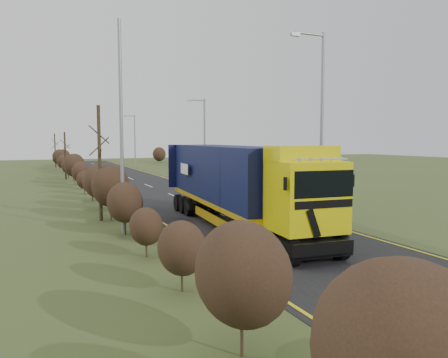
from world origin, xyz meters
TOP-DOWN VIEW (x-y plane):
  - ground at (0.00, 0.00)m, footprint 160.00×160.00m
  - road at (0.00, 10.00)m, footprint 8.00×120.00m
  - layby at (6.50, 20.00)m, footprint 6.00×18.00m
  - lane_markings at (0.00, 9.69)m, footprint 7.52×116.00m
  - hedgerow at (-6.00, 7.89)m, footprint 2.24×102.04m
  - lorry at (-0.80, -0.54)m, footprint 3.33×14.73m
  - car_red_hatchback at (7.15, 20.46)m, footprint 2.25×4.25m
  - car_blue_sedan at (5.78, 19.61)m, footprint 2.91×4.36m
  - streetlight_near at (4.46, 0.03)m, footprint 2.10×0.20m
  - streetlight_mid at (4.51, 17.46)m, footprint 1.69×0.18m
  - streetlight_far at (4.51, 46.63)m, footprint 1.70×0.18m
  - left_pole at (-6.03, 0.30)m, footprint 0.16×0.16m
  - speed_sign at (5.60, 15.24)m, footprint 0.72×0.10m
  - warning_board at (5.65, 20.93)m, footprint 0.62×0.11m

SIDE VIEW (x-z plane):
  - ground at x=0.00m, z-range 0.00..0.00m
  - road at x=0.00m, z-range 0.00..0.02m
  - layby at x=6.50m, z-range 0.00..0.02m
  - lane_markings at x=0.00m, z-range 0.03..0.03m
  - car_blue_sedan at x=5.78m, z-range 0.00..1.36m
  - car_red_hatchback at x=7.15m, z-range 0.00..1.38m
  - warning_board at x=5.65m, z-range 0.15..1.79m
  - hedgerow at x=-6.00m, z-range -1.41..4.64m
  - speed_sign at x=5.60m, z-range 0.55..3.18m
  - lorry at x=-0.80m, z-range 0.27..4.34m
  - streetlight_mid at x=4.51m, z-range 0.37..8.28m
  - streetlight_far at x=4.51m, z-range 0.37..8.29m
  - left_pole at x=-6.03m, z-range 0.00..9.54m
  - streetlight_near at x=4.46m, z-range 0.53..10.44m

